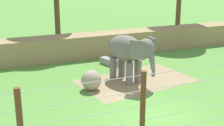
% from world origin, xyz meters
% --- Properties ---
extents(ground_plane, '(120.00, 120.00, 0.00)m').
position_xyz_m(ground_plane, '(0.00, 0.00, 0.00)').
color(ground_plane, '#518938').
extents(dirt_patch, '(7.03, 4.94, 0.01)m').
position_xyz_m(dirt_patch, '(1.32, 4.48, 0.00)').
color(dirt_patch, '#937F5B').
rests_on(dirt_patch, ground).
extents(embankment_wall, '(36.00, 1.80, 1.65)m').
position_xyz_m(embankment_wall, '(0.00, 10.59, 0.83)').
color(embankment_wall, '#997F56').
rests_on(embankment_wall, ground).
extents(elephant, '(2.21, 3.48, 2.71)m').
position_xyz_m(elephant, '(0.88, 4.55, 1.80)').
color(elephant, slate).
rests_on(elephant, ground).
extents(enrichment_ball, '(1.09, 1.09, 1.09)m').
position_xyz_m(enrichment_ball, '(-1.55, 4.10, 0.54)').
color(enrichment_ball, gray).
rests_on(enrichment_ball, ground).
extents(cable_fence, '(12.88, 0.18, 3.29)m').
position_xyz_m(cable_fence, '(-0.09, -2.90, 1.66)').
color(cable_fence, brown).
rests_on(cable_fence, ground).
extents(feed_trough, '(0.93, 1.49, 0.44)m').
position_xyz_m(feed_trough, '(1.02, 7.96, 0.22)').
color(feed_trough, gray).
rests_on(feed_trough, ground).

